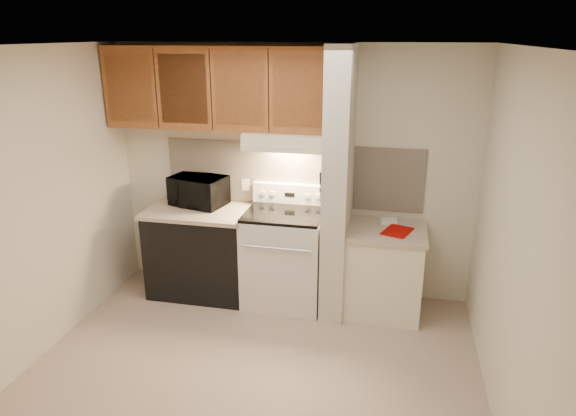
% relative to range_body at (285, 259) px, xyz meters
% --- Properties ---
extents(floor, '(3.60, 3.60, 0.00)m').
position_rel_range_body_xyz_m(floor, '(0.00, -1.16, -0.46)').
color(floor, tan).
rests_on(floor, ground).
extents(ceiling, '(3.60, 3.60, 0.00)m').
position_rel_range_body_xyz_m(ceiling, '(0.00, -1.16, 2.04)').
color(ceiling, white).
rests_on(ceiling, wall_back).
extents(wall_back, '(3.60, 2.50, 0.02)m').
position_rel_range_body_xyz_m(wall_back, '(0.00, 0.34, 0.79)').
color(wall_back, beige).
rests_on(wall_back, floor).
extents(wall_left, '(0.02, 3.00, 2.50)m').
position_rel_range_body_xyz_m(wall_left, '(-1.80, -1.16, 0.79)').
color(wall_left, beige).
rests_on(wall_left, floor).
extents(wall_right, '(0.02, 3.00, 2.50)m').
position_rel_range_body_xyz_m(wall_right, '(1.80, -1.16, 0.79)').
color(wall_right, beige).
rests_on(wall_right, floor).
extents(backsplash, '(2.60, 0.02, 0.63)m').
position_rel_range_body_xyz_m(backsplash, '(0.00, 0.33, 0.78)').
color(backsplash, beige).
rests_on(backsplash, wall_back).
extents(range_body, '(0.76, 0.65, 0.92)m').
position_rel_range_body_xyz_m(range_body, '(0.00, 0.00, 0.00)').
color(range_body, silver).
rests_on(range_body, floor).
extents(oven_window, '(0.50, 0.01, 0.30)m').
position_rel_range_body_xyz_m(oven_window, '(0.00, -0.32, 0.04)').
color(oven_window, black).
rests_on(oven_window, range_body).
extents(oven_handle, '(0.65, 0.02, 0.02)m').
position_rel_range_body_xyz_m(oven_handle, '(0.00, -0.35, 0.26)').
color(oven_handle, silver).
rests_on(oven_handle, range_body).
extents(cooktop, '(0.74, 0.64, 0.03)m').
position_rel_range_body_xyz_m(cooktop, '(0.00, 0.00, 0.48)').
color(cooktop, black).
rests_on(cooktop, range_body).
extents(range_backguard, '(0.76, 0.08, 0.20)m').
position_rel_range_body_xyz_m(range_backguard, '(0.00, 0.28, 0.59)').
color(range_backguard, silver).
rests_on(range_backguard, range_body).
extents(range_display, '(0.10, 0.01, 0.04)m').
position_rel_range_body_xyz_m(range_display, '(0.00, 0.24, 0.59)').
color(range_display, black).
rests_on(range_display, range_backguard).
extents(range_knob_left_outer, '(0.05, 0.02, 0.05)m').
position_rel_range_body_xyz_m(range_knob_left_outer, '(-0.28, 0.24, 0.59)').
color(range_knob_left_outer, silver).
rests_on(range_knob_left_outer, range_backguard).
extents(range_knob_left_inner, '(0.05, 0.02, 0.05)m').
position_rel_range_body_xyz_m(range_knob_left_inner, '(-0.18, 0.24, 0.59)').
color(range_knob_left_inner, silver).
rests_on(range_knob_left_inner, range_backguard).
extents(range_knob_right_inner, '(0.05, 0.02, 0.05)m').
position_rel_range_body_xyz_m(range_knob_right_inner, '(0.18, 0.24, 0.59)').
color(range_knob_right_inner, silver).
rests_on(range_knob_right_inner, range_backguard).
extents(range_knob_right_outer, '(0.05, 0.02, 0.05)m').
position_rel_range_body_xyz_m(range_knob_right_outer, '(0.28, 0.24, 0.59)').
color(range_knob_right_outer, silver).
rests_on(range_knob_right_outer, range_backguard).
extents(dishwasher_front, '(1.00, 0.63, 0.87)m').
position_rel_range_body_xyz_m(dishwasher_front, '(-0.88, 0.01, -0.03)').
color(dishwasher_front, black).
rests_on(dishwasher_front, floor).
extents(left_countertop, '(1.04, 0.67, 0.04)m').
position_rel_range_body_xyz_m(left_countertop, '(-0.88, 0.01, 0.43)').
color(left_countertop, '#C0A992').
rests_on(left_countertop, dishwasher_front).
extents(spoon_rest, '(0.24, 0.13, 0.02)m').
position_rel_range_body_xyz_m(spoon_rest, '(-0.91, 0.09, 0.46)').
color(spoon_rest, black).
rests_on(spoon_rest, left_countertop).
extents(teal_jar, '(0.10, 0.10, 0.09)m').
position_rel_range_body_xyz_m(teal_jar, '(-1.22, 0.23, 0.49)').
color(teal_jar, '#256360').
rests_on(teal_jar, left_countertop).
extents(outlet, '(0.08, 0.01, 0.12)m').
position_rel_range_body_xyz_m(outlet, '(-0.48, 0.32, 0.64)').
color(outlet, beige).
rests_on(outlet, backsplash).
extents(microwave, '(0.61, 0.48, 0.30)m').
position_rel_range_body_xyz_m(microwave, '(-0.93, 0.15, 0.60)').
color(microwave, black).
rests_on(microwave, left_countertop).
extents(partition_pillar, '(0.22, 0.70, 2.50)m').
position_rel_range_body_xyz_m(partition_pillar, '(0.51, -0.01, 0.79)').
color(partition_pillar, beige).
rests_on(partition_pillar, floor).
extents(pillar_trim, '(0.01, 0.70, 0.04)m').
position_rel_range_body_xyz_m(pillar_trim, '(0.39, -0.01, 0.84)').
color(pillar_trim, '#965428').
rests_on(pillar_trim, partition_pillar).
extents(knife_strip, '(0.02, 0.42, 0.04)m').
position_rel_range_body_xyz_m(knife_strip, '(0.39, -0.06, 0.86)').
color(knife_strip, black).
rests_on(knife_strip, partition_pillar).
extents(knife_blade_a, '(0.01, 0.03, 0.16)m').
position_rel_range_body_xyz_m(knife_blade_a, '(0.38, -0.20, 0.76)').
color(knife_blade_a, silver).
rests_on(knife_blade_a, knife_strip).
extents(knife_handle_a, '(0.02, 0.02, 0.10)m').
position_rel_range_body_xyz_m(knife_handle_a, '(0.38, -0.22, 0.91)').
color(knife_handle_a, black).
rests_on(knife_handle_a, knife_strip).
extents(knife_blade_b, '(0.01, 0.04, 0.18)m').
position_rel_range_body_xyz_m(knife_blade_b, '(0.38, -0.14, 0.75)').
color(knife_blade_b, silver).
rests_on(knife_blade_b, knife_strip).
extents(knife_handle_b, '(0.02, 0.02, 0.10)m').
position_rel_range_body_xyz_m(knife_handle_b, '(0.38, -0.12, 0.91)').
color(knife_handle_b, black).
rests_on(knife_handle_b, knife_strip).
extents(knife_blade_c, '(0.01, 0.04, 0.20)m').
position_rel_range_body_xyz_m(knife_blade_c, '(0.38, -0.06, 0.74)').
color(knife_blade_c, silver).
rests_on(knife_blade_c, knife_strip).
extents(knife_handle_c, '(0.02, 0.02, 0.10)m').
position_rel_range_body_xyz_m(knife_handle_c, '(0.38, -0.06, 0.91)').
color(knife_handle_c, black).
rests_on(knife_handle_c, knife_strip).
extents(knife_blade_d, '(0.01, 0.04, 0.16)m').
position_rel_range_body_xyz_m(knife_blade_d, '(0.38, 0.01, 0.76)').
color(knife_blade_d, silver).
rests_on(knife_blade_d, knife_strip).
extents(knife_handle_d, '(0.02, 0.02, 0.10)m').
position_rel_range_body_xyz_m(knife_handle_d, '(0.38, 0.01, 0.91)').
color(knife_handle_d, black).
rests_on(knife_handle_d, knife_strip).
extents(knife_blade_e, '(0.01, 0.04, 0.18)m').
position_rel_range_body_xyz_m(knife_blade_e, '(0.38, 0.12, 0.75)').
color(knife_blade_e, silver).
rests_on(knife_blade_e, knife_strip).
extents(knife_handle_e, '(0.02, 0.02, 0.10)m').
position_rel_range_body_xyz_m(knife_handle_e, '(0.38, 0.12, 0.91)').
color(knife_handle_e, black).
rests_on(knife_handle_e, knife_strip).
extents(oven_mitt, '(0.03, 0.10, 0.25)m').
position_rel_range_body_xyz_m(oven_mitt, '(0.38, 0.17, 0.70)').
color(oven_mitt, gray).
rests_on(oven_mitt, partition_pillar).
extents(right_cab_base, '(0.70, 0.60, 0.81)m').
position_rel_range_body_xyz_m(right_cab_base, '(0.97, -0.01, -0.06)').
color(right_cab_base, beige).
rests_on(right_cab_base, floor).
extents(right_countertop, '(0.74, 0.64, 0.04)m').
position_rel_range_body_xyz_m(right_countertop, '(0.97, -0.01, 0.37)').
color(right_countertop, '#C0A992').
rests_on(right_countertop, right_cab_base).
extents(red_folder, '(0.31, 0.36, 0.01)m').
position_rel_range_body_xyz_m(red_folder, '(1.07, -0.04, 0.40)').
color(red_folder, '#A20702').
rests_on(red_folder, right_countertop).
extents(white_box, '(0.17, 0.13, 0.04)m').
position_rel_range_body_xyz_m(white_box, '(0.99, 0.17, 0.41)').
color(white_box, white).
rests_on(white_box, right_countertop).
extents(range_hood, '(0.78, 0.44, 0.15)m').
position_rel_range_body_xyz_m(range_hood, '(0.00, 0.12, 1.17)').
color(range_hood, beige).
rests_on(range_hood, upper_cabinets).
extents(hood_lip, '(0.78, 0.04, 0.06)m').
position_rel_range_body_xyz_m(hood_lip, '(0.00, -0.08, 1.12)').
color(hood_lip, beige).
rests_on(hood_lip, range_hood).
extents(upper_cabinets, '(2.18, 0.33, 0.77)m').
position_rel_range_body_xyz_m(upper_cabinets, '(-0.69, 0.17, 1.62)').
color(upper_cabinets, '#965428').
rests_on(upper_cabinets, wall_back).
extents(cab_door_a, '(0.46, 0.01, 0.63)m').
position_rel_range_body_xyz_m(cab_door_a, '(-1.51, 0.01, 1.62)').
color(cab_door_a, '#965428').
rests_on(cab_door_a, upper_cabinets).
extents(cab_gap_a, '(0.01, 0.01, 0.73)m').
position_rel_range_body_xyz_m(cab_gap_a, '(-1.23, 0.01, 1.62)').
color(cab_gap_a, black).
rests_on(cab_gap_a, upper_cabinets).
extents(cab_door_b, '(0.46, 0.01, 0.63)m').
position_rel_range_body_xyz_m(cab_door_b, '(-0.96, 0.01, 1.62)').
color(cab_door_b, '#965428').
rests_on(cab_door_b, upper_cabinets).
extents(cab_gap_b, '(0.01, 0.01, 0.73)m').
position_rel_range_body_xyz_m(cab_gap_b, '(-0.69, 0.01, 1.62)').
color(cab_gap_b, black).
rests_on(cab_gap_b, upper_cabinets).
extents(cab_door_c, '(0.46, 0.01, 0.63)m').
position_rel_range_body_xyz_m(cab_door_c, '(-0.42, 0.01, 1.62)').
color(cab_door_c, '#965428').
rests_on(cab_door_c, upper_cabinets).
extents(cab_gap_c, '(0.01, 0.01, 0.73)m').
position_rel_range_body_xyz_m(cab_gap_c, '(-0.14, 0.01, 1.62)').
color(cab_gap_c, black).
rests_on(cab_gap_c, upper_cabinets).
extents(cab_door_d, '(0.46, 0.01, 0.63)m').
position_rel_range_body_xyz_m(cab_door_d, '(0.13, 0.01, 1.62)').
color(cab_door_d, '#965428').
rests_on(cab_door_d, upper_cabinets).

